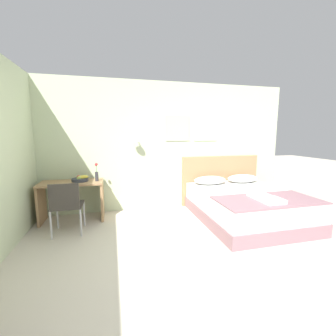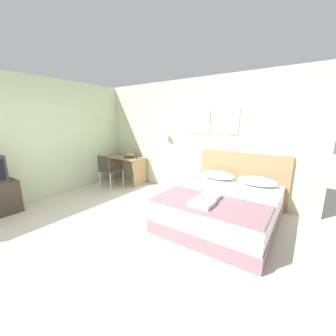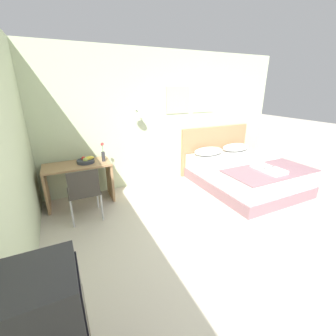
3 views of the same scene
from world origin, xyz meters
TOP-DOWN VIEW (x-y plane):
  - ground_plane at (0.00, 0.00)m, footprint 24.00×24.00m
  - wall_back at (0.01, 2.67)m, footprint 5.61×0.31m
  - bed at (1.37, 1.57)m, footprint 1.70×2.02m
  - headboard at (1.37, 2.62)m, footprint 1.82×0.06m
  - pillow_left at (0.98, 2.33)m, footprint 0.70×0.42m
  - pillow_right at (1.75, 2.33)m, footprint 0.70×0.42m
  - throw_blanket at (1.37, 0.99)m, footprint 1.65×0.81m
  - folded_towel_near_foot at (1.31, 1.13)m, footprint 0.28×0.31m
  - folded_towel_mid_bed at (1.32, 0.85)m, footprint 0.32×0.30m
  - desk at (-1.75, 2.33)m, footprint 1.10×0.54m
  - desk_chair at (-1.74, 1.67)m, footprint 0.47×0.47m
  - fruit_bowl at (-1.60, 2.33)m, footprint 0.31×0.29m
  - flower_vase at (-1.31, 2.30)m, footprint 0.06×0.06m

SIDE VIEW (x-z plane):
  - ground_plane at x=0.00m, z-range 0.00..0.00m
  - bed at x=1.37m, z-range 0.00..0.53m
  - desk at x=-1.75m, z-range 0.14..0.86m
  - desk_chair at x=-1.74m, z-range 0.09..0.94m
  - throw_blanket at x=1.37m, z-range 0.53..0.56m
  - headboard at x=1.37m, z-range 0.00..1.09m
  - folded_towel_near_foot at x=1.31m, z-range 0.56..0.62m
  - folded_towel_mid_bed at x=1.32m, z-range 0.56..0.62m
  - pillow_left at x=0.98m, z-range 0.53..0.70m
  - pillow_right at x=1.75m, z-range 0.53..0.70m
  - fruit_bowl at x=-1.60m, z-range 0.71..0.82m
  - flower_vase at x=-1.31m, z-range 0.69..1.03m
  - wall_back at x=0.01m, z-range 0.01..2.66m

